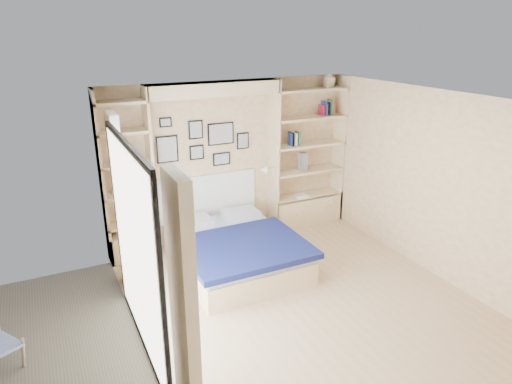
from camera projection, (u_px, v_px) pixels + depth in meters
name	position (u px, v px, depth m)	size (l,w,h in m)	color
ground	(301.00, 300.00, 5.75)	(4.50, 4.50, 0.00)	tan
room_shell	(225.00, 188.00, 6.51)	(4.50, 4.50, 4.50)	beige
bed	(235.00, 250.00, 6.46)	(1.64, 2.11, 1.07)	#D8B98A
photo_gallery	(202.00, 142.00, 6.90)	(1.48, 0.02, 0.82)	black
reading_lamps	(218.00, 176.00, 6.94)	(1.92, 0.12, 0.15)	silver
shelf_decor	(296.00, 128.00, 7.37)	(3.51, 0.23, 2.03)	navy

